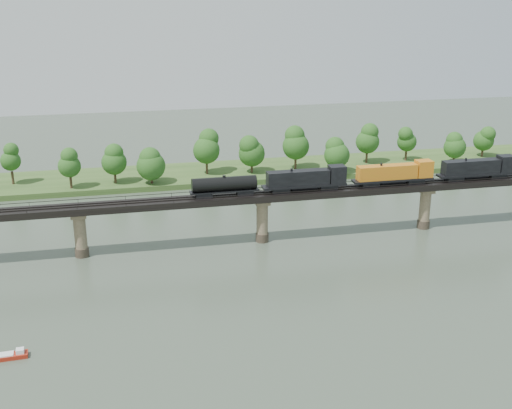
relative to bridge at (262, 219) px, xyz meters
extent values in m
plane|color=#364335|center=(0.00, -30.00, -5.46)|extent=(400.00, 400.00, 0.00)
cube|color=#325120|center=(0.00, 55.00, -4.66)|extent=(300.00, 24.00, 1.60)
cylinder|color=#473A2D|center=(-40.00, 0.00, -4.46)|extent=(3.00, 3.00, 2.00)
cylinder|color=#887959|center=(-40.00, 0.00, 0.04)|extent=(2.60, 2.60, 9.00)
cube|color=#887959|center=(-40.00, 0.00, 4.04)|extent=(3.20, 3.20, 1.00)
cylinder|color=#473A2D|center=(0.00, 0.00, -4.46)|extent=(3.00, 3.00, 2.00)
cylinder|color=#887959|center=(0.00, 0.00, 0.04)|extent=(2.60, 2.60, 9.00)
cube|color=#887959|center=(0.00, 0.00, 4.04)|extent=(3.20, 3.20, 1.00)
cylinder|color=#473A2D|center=(40.00, 0.00, -4.46)|extent=(3.00, 3.00, 2.00)
cylinder|color=#887959|center=(40.00, 0.00, 0.04)|extent=(2.60, 2.60, 9.00)
cube|color=#887959|center=(40.00, 0.00, 4.04)|extent=(3.20, 3.20, 1.00)
cube|color=black|center=(0.00, 0.00, 5.29)|extent=(220.00, 5.00, 1.50)
cube|color=black|center=(0.00, -0.75, 6.12)|extent=(220.00, 0.12, 0.16)
cube|color=black|center=(0.00, 0.75, 6.12)|extent=(220.00, 0.12, 0.16)
cube|color=black|center=(0.00, -2.40, 6.74)|extent=(220.00, 0.10, 0.10)
cube|color=black|center=(0.00, 2.40, 6.74)|extent=(220.00, 0.10, 0.10)
cube|color=black|center=(0.00, -2.40, 6.39)|extent=(0.08, 0.08, 0.70)
cube|color=black|center=(0.00, 2.40, 6.39)|extent=(0.08, 0.08, 0.70)
cylinder|color=#382619|center=(-60.94, 54.18, -2.00)|extent=(0.70, 0.70, 3.71)
sphere|color=#1C4A15|center=(-60.94, 54.18, 2.95)|extent=(5.67, 5.67, 5.67)
sphere|color=#1C4A15|center=(-60.94, 54.18, 6.04)|extent=(4.25, 4.25, 4.25)
cylinder|color=#382619|center=(-44.43, 46.31, -2.10)|extent=(0.70, 0.70, 3.51)
sphere|color=#1C4A15|center=(-44.43, 46.31, 2.57)|extent=(6.31, 6.31, 6.31)
sphere|color=#1C4A15|center=(-44.43, 46.31, 5.50)|extent=(4.73, 4.73, 4.73)
cylinder|color=#382619|center=(-32.24, 48.84, -2.19)|extent=(0.70, 0.70, 3.34)
sphere|color=#1C4A15|center=(-32.24, 48.84, 2.27)|extent=(7.18, 7.18, 7.18)
sphere|color=#1C4A15|center=(-32.24, 48.84, 5.06)|extent=(5.39, 5.39, 5.39)
cylinder|color=#382619|center=(-22.01, 46.15, -2.45)|extent=(0.70, 0.70, 2.83)
sphere|color=#1C4A15|center=(-22.01, 46.15, 1.32)|extent=(8.26, 8.26, 8.26)
sphere|color=#1C4A15|center=(-22.01, 46.15, 3.68)|extent=(6.19, 6.19, 6.19)
cylinder|color=#382619|center=(-5.04, 52.68, -1.88)|extent=(0.70, 0.70, 3.96)
sphere|color=#1C4A15|center=(-5.04, 52.68, 3.41)|extent=(8.07, 8.07, 8.07)
sphere|color=#1C4A15|center=(-5.04, 52.68, 6.71)|extent=(6.05, 6.05, 6.05)
cylinder|color=#382619|center=(8.52, 51.14, -2.23)|extent=(0.70, 0.70, 3.27)
sphere|color=#1C4A15|center=(8.52, 51.14, 2.13)|extent=(8.03, 8.03, 8.03)
sphere|color=#1C4A15|center=(8.52, 51.14, 4.85)|extent=(6.02, 6.02, 6.02)
cylinder|color=#382619|center=(22.65, 52.31, -1.90)|extent=(0.70, 0.70, 3.92)
sphere|color=#1C4A15|center=(22.65, 52.31, 3.33)|extent=(8.29, 8.29, 8.29)
sphere|color=#1C4A15|center=(22.65, 52.31, 6.60)|extent=(6.21, 6.21, 6.21)
cylinder|color=#382619|center=(33.59, 45.35, -2.35)|extent=(0.70, 0.70, 3.02)
sphere|color=#1C4A15|center=(33.59, 45.35, 1.69)|extent=(7.74, 7.74, 7.74)
sphere|color=#1C4A15|center=(33.59, 45.35, 4.21)|extent=(5.80, 5.80, 5.80)
cylinder|color=#382619|center=(46.81, 54.03, -1.96)|extent=(0.70, 0.70, 3.80)
sphere|color=#1C4A15|center=(46.81, 54.03, 3.10)|extent=(7.47, 7.47, 7.47)
sphere|color=#1C4A15|center=(46.81, 54.03, 6.27)|extent=(5.60, 5.60, 5.60)
cylinder|color=#382619|center=(60.48, 54.26, -2.17)|extent=(0.70, 0.70, 3.38)
sphere|color=#1C4A15|center=(60.48, 54.26, 2.34)|extent=(6.23, 6.23, 6.23)
sphere|color=#1C4A15|center=(60.48, 54.26, 5.16)|extent=(4.67, 4.67, 4.67)
cylinder|color=#382619|center=(74.35, 48.39, -2.47)|extent=(0.70, 0.70, 2.77)
sphere|color=#1C4A15|center=(74.35, 48.39, 1.22)|extent=(7.04, 7.04, 7.04)
sphere|color=#1C4A15|center=(74.35, 48.39, 3.54)|extent=(5.28, 5.28, 5.28)
cylinder|color=#382619|center=(87.62, 53.57, -2.39)|extent=(0.70, 0.70, 2.94)
sphere|color=#1C4A15|center=(87.62, 53.57, 1.54)|extent=(6.73, 6.73, 6.73)
sphere|color=#1C4A15|center=(87.62, 53.57, 3.99)|extent=(5.05, 5.05, 5.05)
cube|color=black|center=(58.20, 0.00, 6.60)|extent=(4.08, 2.45, 1.12)
cube|color=black|center=(46.98, 0.00, 6.60)|extent=(4.08, 2.45, 1.12)
cube|color=black|center=(52.59, 0.00, 7.32)|extent=(19.38, 3.06, 0.51)
cube|color=black|center=(51.06, 0.00, 9.20)|extent=(14.28, 2.75, 3.26)
cube|color=black|center=(60.24, 0.00, 9.51)|extent=(3.67, 3.06, 3.88)
cylinder|color=black|center=(52.59, 0.00, 6.75)|extent=(6.12, 1.43, 1.43)
cube|color=black|center=(36.78, 0.00, 6.60)|extent=(4.08, 2.45, 1.12)
cube|color=black|center=(25.57, 0.00, 6.60)|extent=(4.08, 2.45, 1.12)
cube|color=black|center=(31.18, 0.00, 7.32)|extent=(19.38, 3.06, 0.51)
cube|color=#C06617|center=(29.65, 0.00, 9.20)|extent=(14.28, 2.75, 3.26)
cube|color=#C06617|center=(38.82, 0.00, 9.51)|extent=(3.67, 3.06, 3.88)
cylinder|color=black|center=(31.18, 0.00, 6.75)|extent=(6.12, 1.43, 1.43)
cube|color=black|center=(15.37, 0.00, 6.60)|extent=(4.08, 2.45, 1.12)
cube|color=black|center=(4.15, 0.00, 6.60)|extent=(4.08, 2.45, 1.12)
cube|color=black|center=(9.76, 0.00, 7.32)|extent=(19.38, 3.06, 0.51)
cube|color=black|center=(8.23, 0.00, 9.20)|extent=(14.28, 2.75, 3.26)
cube|color=black|center=(17.41, 0.00, 9.51)|extent=(3.67, 3.06, 3.88)
cylinder|color=black|center=(9.76, 0.00, 6.75)|extent=(6.12, 1.43, 1.43)
cube|color=black|center=(-4.01, 0.00, 6.60)|extent=(3.57, 2.24, 1.12)
cube|color=black|center=(-13.19, 0.00, 6.60)|extent=(3.57, 2.24, 1.12)
cube|color=black|center=(-8.60, 0.00, 7.26)|extent=(15.30, 2.45, 0.31)
cylinder|color=black|center=(-8.60, 0.00, 8.90)|extent=(14.28, 3.06, 3.06)
cylinder|color=black|center=(-8.60, 0.00, 10.53)|extent=(0.71, 0.71, 0.51)
cube|color=#9D2111|center=(-49.50, -39.07, -5.11)|extent=(5.11, 2.09, 0.70)
cube|color=white|center=(-50.30, -39.12, -4.71)|extent=(2.49, 1.64, 0.25)
cube|color=white|center=(-48.10, -38.99, -4.41)|extent=(1.27, 1.27, 0.70)
camera|label=1|loc=(-30.75, -132.91, 49.95)|focal=45.00mm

